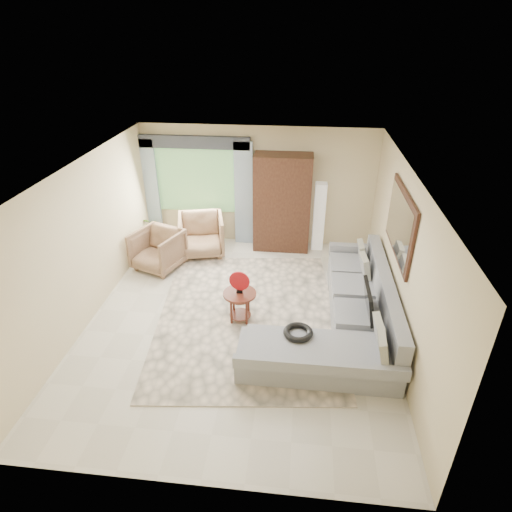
# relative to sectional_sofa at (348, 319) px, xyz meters

# --- Properties ---
(ground) EXTENTS (6.00, 6.00, 0.00)m
(ground) POSITION_rel_sectional_sofa_xyz_m (-1.78, 0.18, -0.28)
(ground) COLOR silver
(ground) RESTS_ON ground
(area_rug) EXTENTS (3.38, 4.28, 0.02)m
(area_rug) POSITION_rel_sectional_sofa_xyz_m (-1.65, 0.29, -0.27)
(area_rug) COLOR beige
(area_rug) RESTS_ON ground
(sectional_sofa) EXTENTS (2.30, 3.46, 0.90)m
(sectional_sofa) POSITION_rel_sectional_sofa_xyz_m (0.00, 0.00, 0.00)
(sectional_sofa) COLOR gray
(sectional_sofa) RESTS_ON ground
(tv_screen) EXTENTS (0.14, 0.74, 0.48)m
(tv_screen) POSITION_rel_sectional_sofa_xyz_m (0.27, -0.09, 0.44)
(tv_screen) COLOR black
(tv_screen) RESTS_ON sectional_sofa
(garden_hose) EXTENTS (0.43, 0.43, 0.09)m
(garden_hose) POSITION_rel_sectional_sofa_xyz_m (-0.78, -0.75, 0.26)
(garden_hose) COLOR black
(garden_hose) RESTS_ON sectional_sofa
(coffee_table) EXTENTS (0.55, 0.55, 0.55)m
(coffee_table) POSITION_rel_sectional_sofa_xyz_m (-1.76, 0.16, 0.01)
(coffee_table) COLOR #4B2114
(coffee_table) RESTS_ON ground
(red_disc) EXTENTS (0.34, 0.07, 0.34)m
(red_disc) POSITION_rel_sectional_sofa_xyz_m (-1.76, 0.16, 0.50)
(red_disc) COLOR #A71016
(red_disc) RESTS_ON coffee_table
(armchair_left) EXTENTS (1.12, 1.14, 0.81)m
(armchair_left) POSITION_rel_sectional_sofa_xyz_m (-3.66, 1.72, 0.12)
(armchair_left) COLOR #986C52
(armchair_left) RESTS_ON ground
(armchair_right) EXTENTS (1.13, 1.15, 0.87)m
(armchair_right) POSITION_rel_sectional_sofa_xyz_m (-2.92, 2.43, 0.15)
(armchair_right) COLOR #9A6F54
(armchair_right) RESTS_ON ground
(potted_plant) EXTENTS (0.66, 0.62, 0.59)m
(potted_plant) POSITION_rel_sectional_sofa_xyz_m (-4.18, 2.90, 0.01)
(potted_plant) COLOR #999999
(potted_plant) RESTS_ON ground
(armoire) EXTENTS (1.20, 0.55, 2.10)m
(armoire) POSITION_rel_sectional_sofa_xyz_m (-1.23, 2.90, 0.77)
(armoire) COLOR black
(armoire) RESTS_ON ground
(floor_lamp) EXTENTS (0.24, 0.24, 1.50)m
(floor_lamp) POSITION_rel_sectional_sofa_xyz_m (-0.43, 2.96, 0.47)
(floor_lamp) COLOR silver
(floor_lamp) RESTS_ON ground
(window) EXTENTS (1.80, 0.04, 1.40)m
(window) POSITION_rel_sectional_sofa_xyz_m (-3.13, 3.15, 1.12)
(window) COLOR #669E59
(window) RESTS_ON wall_back
(curtain_left) EXTENTS (0.40, 0.08, 2.30)m
(curtain_left) POSITION_rel_sectional_sofa_xyz_m (-4.18, 3.06, 0.87)
(curtain_left) COLOR #9EB7CC
(curtain_left) RESTS_ON ground
(curtain_right) EXTENTS (0.40, 0.08, 2.30)m
(curtain_right) POSITION_rel_sectional_sofa_xyz_m (-2.08, 3.06, 0.87)
(curtain_right) COLOR #9EB7CC
(curtain_right) RESTS_ON ground
(valance) EXTENTS (2.40, 0.12, 0.26)m
(valance) POSITION_rel_sectional_sofa_xyz_m (-3.13, 3.08, 1.97)
(valance) COLOR #1E232D
(valance) RESTS_ON wall_back
(wall_mirror) EXTENTS (0.05, 1.70, 1.05)m
(wall_mirror) POSITION_rel_sectional_sofa_xyz_m (0.68, 0.53, 1.47)
(wall_mirror) COLOR black
(wall_mirror) RESTS_ON wall_right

